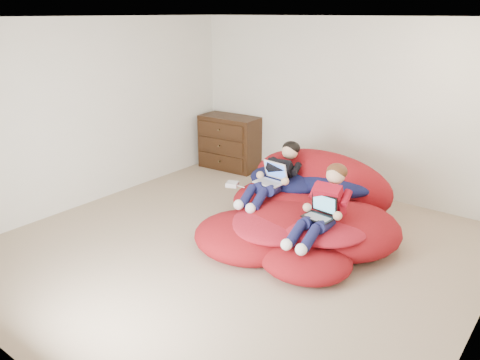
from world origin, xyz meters
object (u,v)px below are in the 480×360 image
(dresser, at_px, (230,142))
(laptop_black, at_px, (321,211))
(laptop_white, at_px, (272,177))
(beanbag_pile, at_px, (304,211))
(younger_boy, at_px, (324,204))
(older_boy, at_px, (277,173))

(dresser, xyz_separation_m, laptop_black, (2.75, -1.87, 0.11))
(dresser, height_order, laptop_white, dresser)
(beanbag_pile, xyz_separation_m, laptop_black, (0.48, -0.49, 0.30))
(dresser, distance_m, younger_boy, 3.30)
(laptop_white, bearing_deg, beanbag_pile, 8.82)
(dresser, bearing_deg, laptop_white, -38.25)
(younger_boy, xyz_separation_m, laptop_black, (0.00, -0.06, -0.07))
(older_boy, distance_m, laptop_black, 1.07)
(dresser, distance_m, laptop_black, 3.33)
(laptop_black, bearing_deg, dresser, 145.77)
(dresser, height_order, beanbag_pile, dresser)
(beanbag_pile, bearing_deg, dresser, 148.71)
(beanbag_pile, height_order, laptop_white, beanbag_pile)
(beanbag_pile, bearing_deg, younger_boy, -41.70)
(younger_boy, bearing_deg, dresser, 146.67)
(laptop_black, bearing_deg, older_boy, 149.73)
(younger_boy, height_order, laptop_black, younger_boy)
(younger_boy, distance_m, laptop_white, 0.99)
(beanbag_pile, distance_m, laptop_black, 0.75)
(younger_boy, bearing_deg, laptop_black, -90.00)
(laptop_white, distance_m, laptop_black, 1.02)
(dresser, xyz_separation_m, older_boy, (1.84, -1.34, 0.20))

